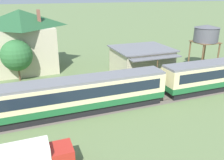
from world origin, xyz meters
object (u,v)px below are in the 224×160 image
station_building (141,61)px  station_house_dark_green_roof (23,40)px  yard_tree_1 (17,55)px  water_tower (206,34)px  passenger_train (164,82)px

station_building → station_house_dark_green_roof: bearing=151.7°
station_house_dark_green_roof → yard_tree_1: size_ratio=1.75×
water_tower → yard_tree_1: (-31.53, 6.14, -2.42)m
water_tower → station_house_dark_green_roof: bearing=158.3°
water_tower → yard_tree_1: 32.22m
passenger_train → water_tower: water_tower is taller
passenger_train → station_house_dark_green_roof: bearing=130.1°
station_building → station_house_dark_green_roof: (-18.73, 10.07, 3.21)m
station_building → station_house_dark_green_roof: station_house_dark_green_roof is taller
yard_tree_1 → station_building: bearing=-11.8°
station_building → yard_tree_1: bearing=168.2°
passenger_train → station_house_dark_green_roof: station_house_dark_green_roof is taller
yard_tree_1 → water_tower: bearing=-11.0°
water_tower → station_building: bearing=170.3°
passenger_train → water_tower: bearing=31.2°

